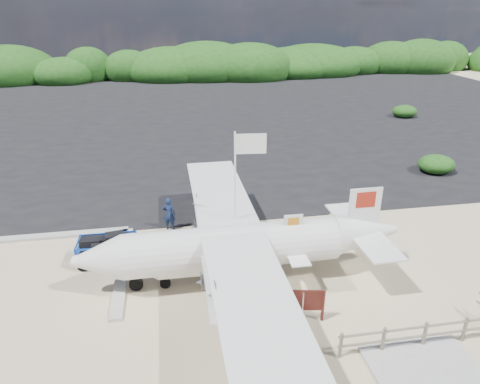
{
  "coord_description": "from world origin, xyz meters",
  "views": [
    {
      "loc": [
        -2.08,
        -15.06,
        10.77
      ],
      "look_at": [
        1.31,
        4.66,
        1.92
      ],
      "focal_mm": 32.0,
      "sensor_mm": 36.0,
      "label": 1
    }
  ],
  "objects": [
    {
      "name": "crew_a",
      "position": [
        -2.35,
        4.85,
        0.88
      ],
      "size": [
        0.74,
        0.59,
        1.77
      ],
      "primitive_type": "imported",
      "rotation": [
        0.0,
        0.0,
        2.85
      ],
      "color": "#132147",
      "rests_on": "ground"
    },
    {
      "name": "walkway_pad",
      "position": [
        5.5,
        -6.0,
        0.0
      ],
      "size": [
        3.5,
        2.5,
        0.1
      ],
      "primitive_type": null,
      "color": "#B2B2B2",
      "rests_on": "ground"
    },
    {
      "name": "aircraft_small",
      "position": [
        -12.67,
        28.58,
        0.0
      ],
      "size": [
        7.94,
        7.94,
        2.81
      ],
      "primitive_type": null,
      "rotation": [
        0.0,
        0.0,
        3.13
      ],
      "color": "#B2B2B2",
      "rests_on": "ground"
    },
    {
      "name": "fence",
      "position": [
        6.0,
        -5.0,
        0.0
      ],
      "size": [
        6.4,
        2.0,
        1.1
      ],
      "primitive_type": null,
      "color": "#B2B2B2",
      "rests_on": "ground"
    },
    {
      "name": "vegetation_band",
      "position": [
        0.0,
        55.0,
        0.0
      ],
      "size": [
        124.0,
        8.0,
        4.4
      ],
      "primitive_type": null,
      "color": "#B2B2B2",
      "rests_on": "ground"
    },
    {
      "name": "lagoon",
      "position": [
        -9.0,
        1.5,
        0.0
      ],
      "size": [
        9.0,
        7.0,
        0.4
      ],
      "primitive_type": null,
      "color": "#B2B2B2",
      "rests_on": "ground"
    },
    {
      "name": "crew_b",
      "position": [
        0.96,
        4.42,
        0.73
      ],
      "size": [
        0.86,
        0.77,
        1.47
      ],
      "primitive_type": "imported",
      "rotation": [
        0.0,
        0.0,
        2.78
      ],
      "color": "#132147",
      "rests_on": "ground"
    },
    {
      "name": "baggage_cart",
      "position": [
        -5.14,
        2.2,
        0.0
      ],
      "size": [
        2.79,
        1.63,
        1.39
      ],
      "primitive_type": null,
      "rotation": [
        0.0,
        0.0,
        -0.02
      ],
      "color": "#0C40BE",
      "rests_on": "ground"
    },
    {
      "name": "signboard",
      "position": [
        2.32,
        -3.04,
        0.0
      ],
      "size": [
        1.67,
        0.46,
        1.37
      ],
      "primitive_type": null,
      "rotation": [
        0.0,
        0.0,
        -0.18
      ],
      "color": "#4D1B16",
      "rests_on": "ground"
    },
    {
      "name": "aircraft_large",
      "position": [
        15.26,
        21.36,
        0.0
      ],
      "size": [
        16.26,
        16.26,
        4.85
      ],
      "primitive_type": null,
      "rotation": [
        0.0,
        0.0,
        3.15
      ],
      "color": "#B2B2B2",
      "rests_on": "ground"
    },
    {
      "name": "ground",
      "position": [
        0.0,
        0.0,
        0.0
      ],
      "size": [
        160.0,
        160.0,
        0.0
      ],
      "primitive_type": "plane",
      "color": "beige"
    },
    {
      "name": "flagpole",
      "position": [
        0.44,
        0.8,
        0.0
      ],
      "size": [
        1.29,
        0.62,
        6.24
      ],
      "primitive_type": null,
      "rotation": [
        0.0,
        0.0,
        -0.08
      ],
      "color": "white",
      "rests_on": "ground"
    },
    {
      "name": "asphalt_apron",
      "position": [
        0.0,
        30.0,
        0.0
      ],
      "size": [
        90.0,
        50.0,
        0.04
      ],
      "primitive_type": null,
      "color": "#B2B2B2",
      "rests_on": "ground"
    }
  ]
}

